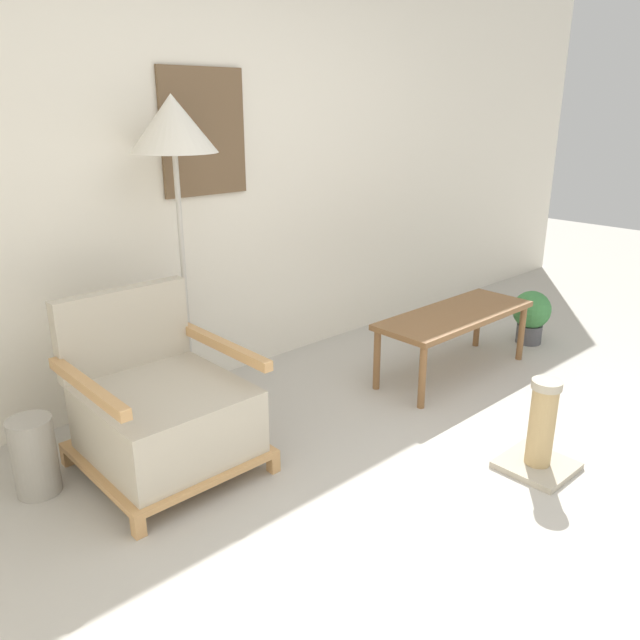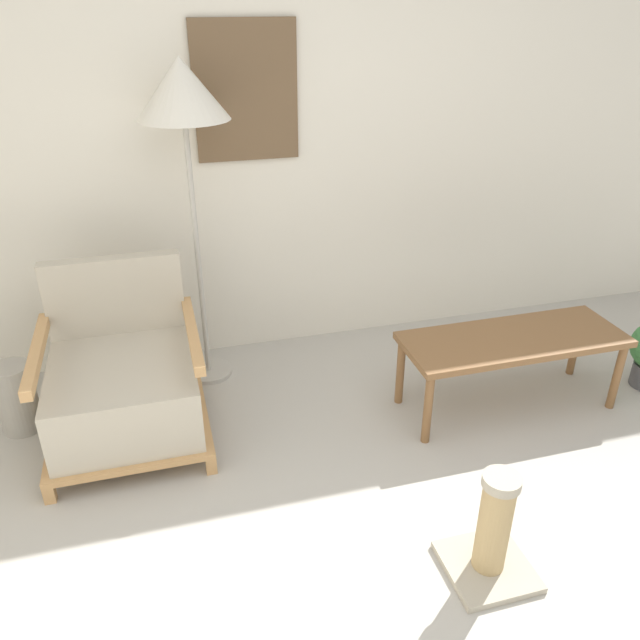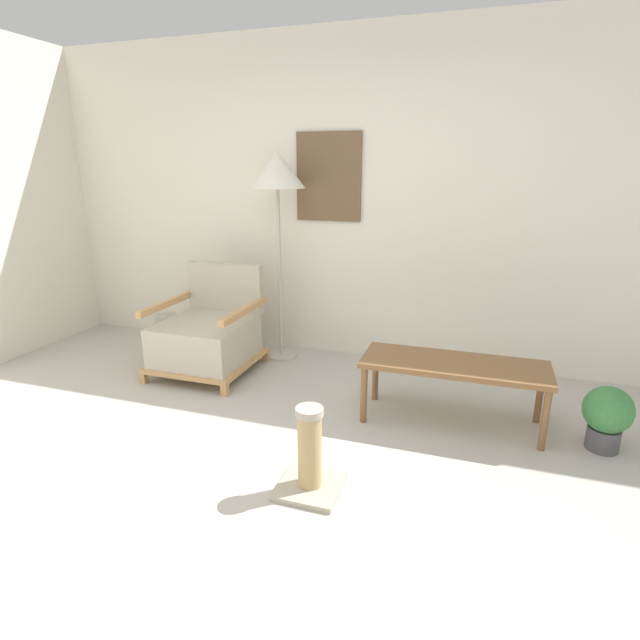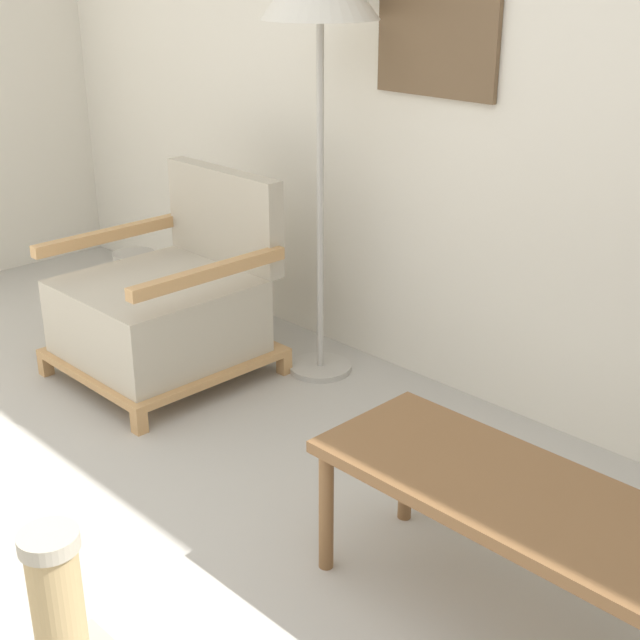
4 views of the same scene
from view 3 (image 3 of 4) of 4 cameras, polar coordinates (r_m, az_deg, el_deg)
ground_plane at (r=2.73m, az=-7.73°, el=-19.78°), size 14.00×14.00×0.00m
wall_back at (r=4.31m, az=4.88°, el=13.31°), size 8.00×0.09×2.70m
armchair at (r=4.20m, az=-12.69°, el=-1.75°), size 0.77×0.80×0.85m
floor_lamp at (r=4.21m, az=-4.90°, el=15.92°), size 0.46×0.46×1.76m
coffee_table at (r=3.35m, az=15.06°, el=-5.44°), size 1.18×0.44×0.43m
vase at (r=4.69m, az=-17.07°, el=-1.63°), size 0.20×0.20×0.37m
potted_plant at (r=3.45m, az=29.98°, el=-9.38°), size 0.28×0.28×0.40m
scratching_post at (r=2.68m, az=-1.18°, el=-15.58°), size 0.33×0.33×0.47m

